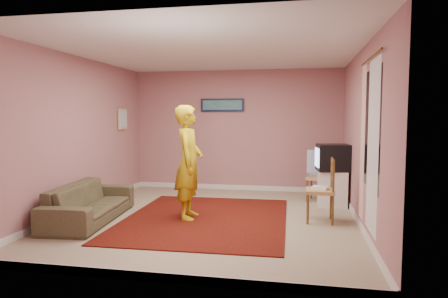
% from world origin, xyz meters
% --- Properties ---
extents(ground, '(5.00, 5.00, 0.00)m').
position_xyz_m(ground, '(0.00, 0.00, 0.00)').
color(ground, gray).
rests_on(ground, ground).
extents(wall_back, '(4.50, 0.02, 2.60)m').
position_xyz_m(wall_back, '(0.00, 2.50, 1.30)').
color(wall_back, '#9F686D').
rests_on(wall_back, ground).
extents(wall_front, '(4.50, 0.02, 2.60)m').
position_xyz_m(wall_front, '(0.00, -2.50, 1.30)').
color(wall_front, '#9F686D').
rests_on(wall_front, ground).
extents(wall_left, '(0.02, 5.00, 2.60)m').
position_xyz_m(wall_left, '(-2.25, 0.00, 1.30)').
color(wall_left, '#9F686D').
rests_on(wall_left, ground).
extents(wall_right, '(0.02, 5.00, 2.60)m').
position_xyz_m(wall_right, '(2.25, 0.00, 1.30)').
color(wall_right, '#9F686D').
rests_on(wall_right, ground).
extents(ceiling, '(4.50, 5.00, 0.02)m').
position_xyz_m(ceiling, '(0.00, 0.00, 2.60)').
color(ceiling, silver).
rests_on(ceiling, wall_back).
extents(baseboard_back, '(4.50, 0.02, 0.10)m').
position_xyz_m(baseboard_back, '(0.00, 2.49, 0.05)').
color(baseboard_back, silver).
rests_on(baseboard_back, ground).
extents(baseboard_front, '(4.50, 0.02, 0.10)m').
position_xyz_m(baseboard_front, '(0.00, -2.49, 0.05)').
color(baseboard_front, silver).
rests_on(baseboard_front, ground).
extents(baseboard_left, '(0.02, 5.00, 0.10)m').
position_xyz_m(baseboard_left, '(-2.24, 0.00, 0.05)').
color(baseboard_left, silver).
rests_on(baseboard_left, ground).
extents(baseboard_right, '(0.02, 5.00, 0.10)m').
position_xyz_m(baseboard_right, '(2.24, 0.00, 0.05)').
color(baseboard_right, silver).
rests_on(baseboard_right, ground).
extents(window, '(0.01, 1.10, 1.50)m').
position_xyz_m(window, '(2.24, -0.90, 1.45)').
color(window, black).
rests_on(window, wall_right).
extents(curtain_sheer, '(0.01, 0.75, 2.10)m').
position_xyz_m(curtain_sheer, '(2.23, -1.05, 1.25)').
color(curtain_sheer, white).
rests_on(curtain_sheer, wall_right).
extents(curtain_floral, '(0.01, 0.35, 2.10)m').
position_xyz_m(curtain_floral, '(2.21, -0.35, 1.25)').
color(curtain_floral, white).
rests_on(curtain_floral, wall_right).
extents(curtain_rod, '(0.02, 1.40, 0.02)m').
position_xyz_m(curtain_rod, '(2.20, -0.90, 2.32)').
color(curtain_rod, brown).
rests_on(curtain_rod, wall_right).
extents(picture_back, '(0.95, 0.04, 0.28)m').
position_xyz_m(picture_back, '(-0.30, 2.47, 1.85)').
color(picture_back, '#141937').
rests_on(picture_back, wall_back).
extents(picture_left, '(0.04, 0.38, 0.42)m').
position_xyz_m(picture_left, '(-2.22, 1.60, 1.55)').
color(picture_left, '#C1B384').
rests_on(picture_left, wall_left).
extents(area_rug, '(2.56, 3.17, 0.02)m').
position_xyz_m(area_rug, '(-0.07, -0.08, 0.01)').
color(area_rug, black).
rests_on(area_rug, ground).
extents(tv_cabinet, '(0.50, 0.46, 0.64)m').
position_xyz_m(tv_cabinet, '(1.95, 1.24, 0.32)').
color(tv_cabinet, white).
rests_on(tv_cabinet, ground).
extents(crt_tv, '(0.61, 0.56, 0.47)m').
position_xyz_m(crt_tv, '(1.94, 1.24, 0.88)').
color(crt_tv, black).
rests_on(crt_tv, tv_cabinet).
extents(chair_a, '(0.50, 0.48, 0.49)m').
position_xyz_m(chair_a, '(1.73, 1.62, 0.55)').
color(chair_a, tan).
rests_on(chair_a, ground).
extents(dvd_player, '(0.39, 0.29, 0.06)m').
position_xyz_m(dvd_player, '(1.73, 1.62, 0.49)').
color(dvd_player, '#A5A5AA').
rests_on(dvd_player, chair_a).
extents(blue_throw, '(0.43, 0.05, 0.45)m').
position_xyz_m(blue_throw, '(1.73, 1.81, 0.73)').
color(blue_throw, '#92AFEF').
rests_on(blue_throw, chair_a).
extents(chair_b, '(0.43, 0.45, 0.53)m').
position_xyz_m(chair_b, '(1.68, 0.10, 0.60)').
color(chair_b, tan).
rests_on(chair_b, ground).
extents(game_console, '(0.27, 0.23, 0.05)m').
position_xyz_m(game_console, '(1.68, 0.10, 0.52)').
color(game_console, white).
rests_on(game_console, chair_b).
extents(sofa, '(0.95, 2.02, 0.57)m').
position_xyz_m(sofa, '(-1.80, -0.50, 0.28)').
color(sofa, brown).
rests_on(sofa, ground).
extents(person, '(0.48, 0.69, 1.78)m').
position_xyz_m(person, '(-0.33, -0.08, 0.89)').
color(person, gold).
rests_on(person, ground).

